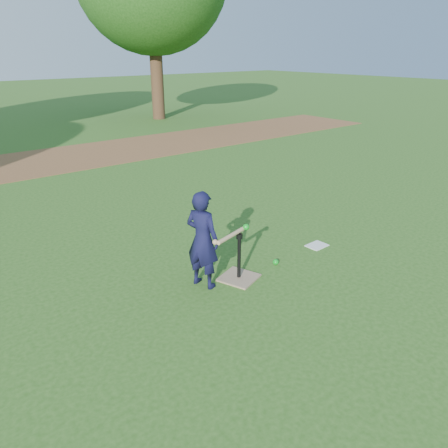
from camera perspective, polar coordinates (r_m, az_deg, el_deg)
ground at (r=5.65m, az=-2.38°, el=-6.74°), size 80.00×80.00×0.00m
dirt_strip at (r=12.17m, az=-24.10°, el=7.23°), size 24.00×3.00×0.01m
child at (r=5.17m, az=-2.82°, el=-2.08°), size 0.42×0.51×1.21m
wiffle_ball_ground at (r=5.93m, az=6.77°, el=-4.95°), size 0.08×0.08×0.08m
clipboard at (r=6.59m, az=12.04°, el=-2.76°), size 0.31×0.24×0.01m
batting_tee at (r=5.53m, az=1.96°, el=-6.11°), size 0.55×0.55×0.61m
swing_action at (r=5.22m, az=1.31°, el=-1.27°), size 0.63×0.22×0.10m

